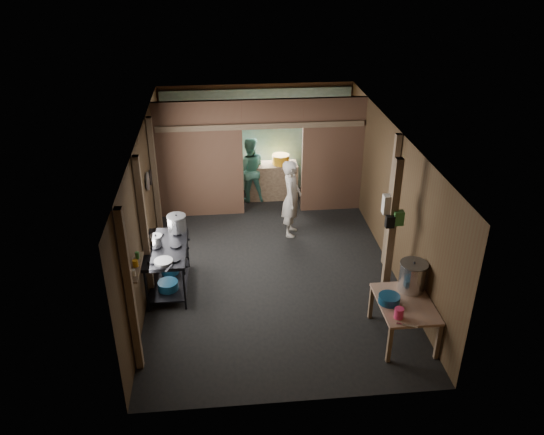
{
  "coord_description": "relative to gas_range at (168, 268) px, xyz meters",
  "views": [
    {
      "loc": [
        -0.85,
        -8.82,
        5.65
      ],
      "look_at": [
        0.0,
        -0.2,
        1.1
      ],
      "focal_mm": 35.93,
      "sensor_mm": 36.0,
      "label": 1
    }
  ],
  "objects": [
    {
      "name": "turquoise_panel",
      "position": [
        1.88,
        4.07,
        0.83
      ],
      "size": [
        4.4,
        0.06,
        2.5
      ],
      "primitive_type": "cube",
      "color": "#83B1B0",
      "rests_on": "wall_back"
    },
    {
      "name": "jar_white",
      "position": [
        -0.27,
        -1.72,
        1.04
      ],
      "size": [
        0.07,
        0.07,
        0.1
      ],
      "primitive_type": "cylinder",
      "color": "beige",
      "rests_on": "wall_shelf"
    },
    {
      "name": "wall_front",
      "position": [
        1.88,
        -2.87,
        0.88
      ],
      "size": [
        4.5,
        0.0,
        2.6
      ],
      "primitive_type": "cube",
      "color": "#43341F",
      "rests_on": "ground"
    },
    {
      "name": "pan_lid_small",
      "position": [
        -0.33,
        1.43,
        1.13
      ],
      "size": [
        0.03,
        0.3,
        0.3
      ],
      "primitive_type": "cylinder",
      "rotation": [
        0.0,
        1.57,
        0.0
      ],
      "color": "black",
      "rests_on": "wall_left"
    },
    {
      "name": "wall_back",
      "position": [
        1.88,
        4.13,
        0.88
      ],
      "size": [
        4.5,
        0.0,
        2.6
      ],
      "primitive_type": "cube",
      "color": "#43341F",
      "rests_on": "ground"
    },
    {
      "name": "cook",
      "position": [
        2.41,
        1.77,
        0.4
      ],
      "size": [
        0.51,
        0.67,
        1.64
      ],
      "primitive_type": "imported",
      "rotation": [
        0.0,
        0.0,
        1.35
      ],
      "color": "beige",
      "rests_on": "floor"
    },
    {
      "name": "wall_left",
      "position": [
        -0.37,
        0.63,
        0.88
      ],
      "size": [
        0.0,
        7.0,
        2.6
      ],
      "primitive_type": "cube",
      "color": "#43341F",
      "rests_on": "ground"
    },
    {
      "name": "stock_pot",
      "position": [
        3.9,
        -1.38,
        0.47
      ],
      "size": [
        0.47,
        0.47,
        0.51
      ],
      "primitive_type": null,
      "rotation": [
        0.0,
        0.0,
        -0.09
      ],
      "color": "silver",
      "rests_on": "prep_table"
    },
    {
      "name": "back_counter",
      "position": [
        2.18,
        3.58,
        0.0
      ],
      "size": [
        1.2,
        0.5,
        0.85
      ],
      "primitive_type": "cube",
      "color": "#917555",
      "rests_on": "floor"
    },
    {
      "name": "wall_shelf",
      "position": [
        -0.27,
        -1.47,
        0.98
      ],
      "size": [
        0.14,
        0.8,
        0.03
      ],
      "primitive_type": "cube",
      "color": "#917555",
      "rests_on": "wall_left"
    },
    {
      "name": "partition_left",
      "position": [
        0.55,
        2.83,
        0.88
      ],
      "size": [
        1.85,
        0.1,
        2.6
      ],
      "primitive_type": "cube",
      "color": "brown",
      "rests_on": "floor"
    },
    {
      "name": "partition_right",
      "position": [
        3.46,
        2.83,
        0.88
      ],
      "size": [
        1.35,
        0.1,
        2.6
      ],
      "primitive_type": "cube",
      "color": "brown",
      "rests_on": "floor"
    },
    {
      "name": "wall_right",
      "position": [
        4.13,
        0.63,
        0.88
      ],
      "size": [
        0.0,
        7.0,
        2.6
      ],
      "primitive_type": "cube",
      "color": "#43341F",
      "rests_on": "ground"
    },
    {
      "name": "wash_basin",
      "position": [
        3.46,
        -1.68,
        0.3
      ],
      "size": [
        0.42,
        0.42,
        0.12
      ],
      "primitive_type": "cylinder",
      "rotation": [
        0.0,
        0.0,
        0.36
      ],
      "color": "navy",
      "rests_on": "prep_table"
    },
    {
      "name": "red_cup",
      "position": [
        1.79,
        3.58,
        0.49
      ],
      "size": [
        0.12,
        0.12,
        0.14
      ],
      "primitive_type": "cylinder",
      "color": "red",
      "rests_on": "back_counter"
    },
    {
      "name": "post_right",
      "position": [
        4.06,
        0.43,
        0.88
      ],
      "size": [
        0.1,
        0.12,
        2.6
      ],
      "primitive_type": "cube",
      "color": "#917555",
      "rests_on": "floor"
    },
    {
      "name": "post_left_c",
      "position": [
        -0.3,
        1.83,
        0.88
      ],
      "size": [
        0.1,
        0.12,
        2.6
      ],
      "primitive_type": "cube",
      "color": "#917555",
      "rests_on": "floor"
    },
    {
      "name": "wall_clock",
      "position": [
        2.13,
        4.03,
        1.48
      ],
      "size": [
        0.2,
        0.03,
        0.2
      ],
      "primitive_type": "cylinder",
      "rotation": [
        1.57,
        0.0,
        0.0
      ],
      "color": "beige",
      "rests_on": "wall_back"
    },
    {
      "name": "stove_pot_med",
      "position": [
        -0.17,
        0.1,
        0.51
      ],
      "size": [
        0.28,
        0.28,
        0.2
      ],
      "primitive_type": null,
      "rotation": [
        0.0,
        0.0,
        -0.31
      ],
      "color": "silver",
      "rests_on": "gas_range"
    },
    {
      "name": "prep_table",
      "position": [
        3.71,
        -1.71,
        -0.09
      ],
      "size": [
        0.81,
        1.12,
        0.66
      ],
      "primitive_type": null,
      "color": "tan",
      "rests_on": "floor"
    },
    {
      "name": "knife",
      "position": [
        3.56,
        -2.24,
        0.24
      ],
      "size": [
        0.29,
        0.15,
        0.01
      ],
      "primitive_type": "cube",
      "rotation": [
        0.0,
        0.0,
        -0.41
      ],
      "color": "silver",
      "rests_on": "prep_table"
    },
    {
      "name": "blue_tub_back",
      "position": [
        0.0,
        0.24,
        -0.2
      ],
      "size": [
        0.32,
        0.32,
        0.13
      ],
      "primitive_type": "cylinder",
      "color": "navy",
      "rests_on": "gas_range"
    },
    {
      "name": "post_free",
      "position": [
        3.73,
        -0.67,
        0.88
      ],
      "size": [
        0.12,
        0.12,
        2.6
      ],
      "primitive_type": "cube",
      "color": "#917555",
      "rests_on": "floor"
    },
    {
      "name": "yellow_tub",
      "position": [
        2.4,
        3.58,
        0.54
      ],
      "size": [
        0.4,
        0.4,
        0.22
      ],
      "primitive_type": "cylinder",
      "color": "orange",
      "rests_on": "back_counter"
    },
    {
      "name": "pan_lid_big",
      "position": [
        -0.33,
        1.03,
        1.23
      ],
      "size": [
        0.03,
        0.34,
        0.34
      ],
      "primitive_type": "cylinder",
      "rotation": [
        0.0,
        1.57,
        0.0
      ],
      "color": "slate",
      "rests_on": "wall_left"
    },
    {
      "name": "ceiling",
      "position": [
        1.88,
        0.63,
        2.18
      ],
      "size": [
        4.5,
        7.0,
        0.0
      ],
      "primitive_type": "cube",
      "color": "#444343",
      "rests_on": "ground"
    },
    {
      "name": "post_left_a",
      "position": [
        -0.3,
        -1.97,
        0.88
      ],
      "size": [
        0.1,
        0.12,
        2.6
      ],
      "primitive_type": "cube",
      "color": "#917555",
      "rests_on": "floor"
    },
    {
      "name": "bag_white",
      "position": [
        3.68,
        -0.59,
        1.36
      ],
      "size": [
        0.22,
        0.15,
        0.32
      ],
      "primitive_type": "cube",
      "color": "beige",
      "rests_on": "post_free"
    },
    {
      "name": "floor",
      "position": [
        1.88,
        0.63,
        -0.42
      ],
      "size": [
        4.5,
        7.0,
        0.0
      ],
      "primitive_type": "cube",
      "color": "black",
      "rests_on": "ground"
    },
    {
      "name": "jar_yellow",
      "position": [
        -0.27,
        -1.47,
        1.04
      ],
      "size": [
        0.08,
        0.08,
        0.1
      ],
      "primitive_type": "cylinder",
      "color": "orange",
      "rests_on": "wall_shelf"
    },
    {
      "name": "partition_header",
      "position": [
        2.13,
        2.83,
        1.88
      ],
      "size": [
        1.3,
        0.1,
        0.6
      ],
      "primitive_type": "cube",
      "color": "brown",
      "rests_on": "wall_back"
    },
    {
      "name": "pink_bucket",
      "position": [
        3.49,
        -2.05,
        0.32
      ],
      "size": [
        0.15,
        0.15,
        0.16
      ],
      "primitive_type": "cylinder",
      "rotation": [
        0.0,
        0.0,
        -0.09
      ],
      "color": "#F53369",
      "rests_on": "prep_table"
    },
    {
      "name": "stove_pot_large",
      "position": [
        0.17,
        0.53,
        0.58
      ],
      "size": [
        0.39,
        0.39,
        0.35
      ],
      "primitive_type": null,
      "rotation": [
        0.0,
        0.0,
        -0.14
      ],
      "color": "silver",
      "rests_on": "gas_range"
    },
    {
      "name": "frying_pan",
      "position": [
        0.0,
        -0.51,
        0.45
      ],
      "size": [
        0.5,
        0.61,
        0.07
      ],
      "primitive_type": null,
      "rotation": [
        0.0,
        0.0,
        -0.42
      ],
      "color": "slate",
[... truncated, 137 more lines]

